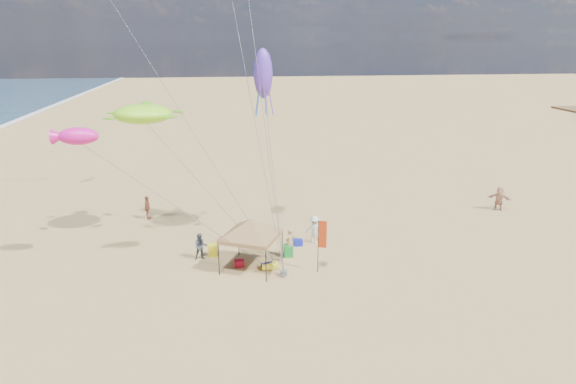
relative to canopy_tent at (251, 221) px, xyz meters
name	(u,v)px	position (x,y,z in m)	size (l,w,h in m)	color
ground	(295,283)	(2.14, -2.01, -2.77)	(280.00, 280.00, 0.00)	tan
canopy_tent	(251,221)	(0.00, 0.00, 0.00)	(4.90, 4.90, 3.33)	black
feather_flag	(321,238)	(3.68, -0.99, -0.75)	(0.44, 0.17, 3.02)	black
cooler_red	(239,263)	(-0.68, 0.24, -2.58)	(0.54, 0.38, 0.38)	#B30E22
cooler_blue	(298,243)	(2.98, 2.71, -2.58)	(0.54, 0.38, 0.38)	#161FB5
bag_navy	(267,265)	(0.83, -0.16, -2.59)	(0.36, 0.36, 0.60)	#0D0D39
bag_orange	(221,240)	(-1.69, 3.72, -2.59)	(0.36, 0.36, 0.60)	red
chair_green	(288,251)	(2.19, 1.24, -2.42)	(0.50, 0.50, 0.70)	#17832E
chair_yellow	(213,250)	(-2.15, 1.87, -2.42)	(0.50, 0.50, 0.70)	gold
crate_grey	(284,273)	(1.65, -1.14, -2.63)	(0.34, 0.30, 0.28)	slate
beach_cart	(270,266)	(0.99, -0.29, -2.57)	(0.90, 0.50, 0.24)	yellow
person_near_a	(290,243)	(2.27, 1.25, -1.92)	(0.62, 0.41, 1.71)	tan
person_near_b	(201,247)	(-2.82, 1.47, -1.98)	(0.76, 0.60, 1.57)	#38444D
person_near_c	(315,229)	(4.04, 3.02, -1.89)	(1.14, 0.65, 1.76)	silver
person_far_a	(147,208)	(-6.78, 8.57, -1.92)	(1.00, 0.41, 1.70)	#9A4F3B
person_far_c	(499,198)	(18.54, 7.31, -1.88)	(1.65, 0.53, 1.78)	tan
turtle_kite	(143,114)	(-5.90, 4.75, 5.14)	(3.41, 2.73, 1.14)	#97FF22
fish_kite	(78,136)	(-8.53, 0.84, 4.64)	(1.99, 1.00, 0.89)	#F1169C
squid_kite	(263,74)	(1.15, 4.87, 7.36)	(1.12, 1.12, 2.92)	#6038C8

